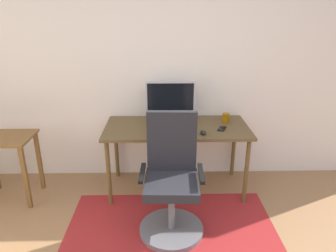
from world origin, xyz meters
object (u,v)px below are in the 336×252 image
Objects in this scene: coffee_cup at (226,118)px; office_chair at (172,188)px; desk at (177,133)px; computer_mouse at (203,132)px; side_table at (5,151)px; cell_phone at (222,129)px; keyboard at (170,134)px; monitor at (170,98)px.

office_chair is (-0.63, -0.82, -0.38)m from coffee_cup.
desk is at bearing 85.80° from office_chair.
computer_mouse reaches higher than side_table.
coffee_cup reaches higher than desk.
coffee_cup is 0.09× the size of office_chair.
computer_mouse is 0.14× the size of side_table.
office_chair is 1.81m from side_table.
cell_phone is 0.88m from office_chair.
keyboard is at bearing -179.61° from computer_mouse.
side_table is at bearing -155.42° from cell_phone.
keyboard is at bearing -150.96° from coffee_cup.
office_chair is at bearing -89.66° from keyboard.
keyboard is 1.73m from side_table.
office_chair reaches higher than coffee_cup.
keyboard reaches higher than desk.
cell_phone is 2.28m from side_table.
desk is 2.14× the size of side_table.
side_table is (-2.35, -0.27, -0.25)m from coffee_cup.
monitor is 0.66m from cell_phone.
side_table is (-2.05, 0.07, -0.21)m from computer_mouse.
computer_mouse is at bearing -2.06° from side_table.
cell_phone is (0.21, 0.13, -0.01)m from computer_mouse.
desk is 1.81m from side_table.
desk is at bearing -167.69° from cell_phone.
monitor reaches higher than keyboard.
side_table is (-1.72, 0.55, 0.13)m from office_chair.
office_chair reaches higher than side_table.
office_chair reaches higher than cell_phone.
computer_mouse is (0.34, 0.00, 0.01)m from keyboard.
side_table is (-1.73, -0.37, -0.45)m from monitor.
coffee_cup is (0.55, 0.13, 0.12)m from desk.
coffee_cup is at bearing 92.41° from cell_phone.
cell_phone is at bearing -30.01° from monitor.
monitor is 1.83m from side_table.
monitor is 1.28× the size of keyboard.
cell_phone is 0.13× the size of office_chair.
coffee_cup reaches higher than side_table.
keyboard is at bearing -143.11° from cell_phone.
office_chair is at bearing -127.41° from coffee_cup.
desk is 14.80× the size of computer_mouse.
computer_mouse reaches higher than cell_phone.
desk is 3.58× the size of keyboard.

